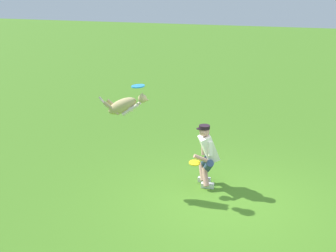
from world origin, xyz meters
The scene contains 5 objects.
ground_plane centered at (0.00, 0.00, 0.00)m, with size 60.00×60.00×0.00m, color #467B21.
person centered at (0.58, -0.75, 0.70)m, with size 0.51×0.70×1.29m.
dog centered at (2.16, -0.34, 1.69)m, with size 1.06×0.28×0.56m.
frisbee_flying centered at (1.88, -0.34, 2.10)m, with size 0.26×0.26×0.02m, color #2C93E5.
frisbee_held centered at (0.75, -0.41, 0.61)m, with size 0.23×0.23×0.02m, color yellow.
Camera 1 is at (-1.04, 8.06, 4.23)m, focal length 50.85 mm.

